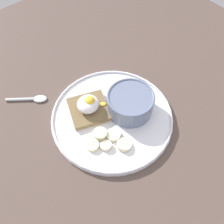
{
  "coord_description": "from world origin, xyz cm",
  "views": [
    {
      "loc": [
        -21.38,
        -25.44,
        55.06
      ],
      "look_at": [
        0.0,
        0.0,
        5.0
      ],
      "focal_mm": 40.0,
      "sensor_mm": 36.0,
      "label": 1
    }
  ],
  "objects": [
    {
      "name": "plate",
      "position": [
        0.0,
        0.0,
        2.8
      ],
      "size": [
        30.09,
        30.09,
        1.6
      ],
      "color": "white",
      "rests_on": "ground_plane"
    },
    {
      "name": "poached_egg",
      "position": [
        -3.28,
        4.92,
        6.14
      ],
      "size": [
        6.96,
        5.25,
        4.0
      ],
      "color": "white",
      "rests_on": "toast_slice"
    },
    {
      "name": "ground_plane",
      "position": [
        0.0,
        0.0,
        1.0
      ],
      "size": [
        120.0,
        120.0,
        2.0
      ],
      "primitive_type": "cube",
      "color": "brown",
      "rests_on": "ground"
    },
    {
      "name": "banana_slice_front",
      "position": [
        -6.31,
        -5.4,
        3.54
      ],
      "size": [
        3.04,
        3.13,
        1.33
      ],
      "color": "#FBE6C3",
      "rests_on": "plate"
    },
    {
      "name": "banana_slice_back",
      "position": [
        -3.01,
        -7.86,
        3.58
      ],
      "size": [
        4.67,
        4.62,
        1.5
      ],
      "color": "#F7ECBA",
      "rests_on": "plate"
    },
    {
      "name": "banana_slice_left",
      "position": [
        -8.63,
        -3.33,
        3.55
      ],
      "size": [
        4.27,
        4.28,
        1.17
      ],
      "color": "#F5E8B5",
      "rests_on": "plate"
    },
    {
      "name": "spoon",
      "position": [
        -12.42,
        18.06,
        2.4
      ],
      "size": [
        9.48,
        7.84,
        0.8
      ],
      "color": "silver",
      "rests_on": "ground_plane"
    },
    {
      "name": "banana_slice_inner",
      "position": [
        -5.5,
        -2.28,
        3.73
      ],
      "size": [
        4.47,
        4.5,
        1.57
      ],
      "color": "beige",
      "rests_on": "plate"
    },
    {
      "name": "oatmeal_bowl",
      "position": [
        4.79,
        -1.2,
        5.81
      ],
      "size": [
        11.49,
        11.49,
        5.5
      ],
      "color": "slate",
      "rests_on": "plate"
    },
    {
      "name": "toast_slice",
      "position": [
        -3.38,
        4.96,
        3.75
      ],
      "size": [
        12.03,
        12.03,
        1.34
      ],
      "color": "brown",
      "rests_on": "plate"
    },
    {
      "name": "banana_slice_right",
      "position": [
        -3.18,
        -4.4,
        3.53
      ],
      "size": [
        4.73,
        4.7,
        1.28
      ],
      "color": "#F3EAC3",
      "rests_on": "plate"
    }
  ]
}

